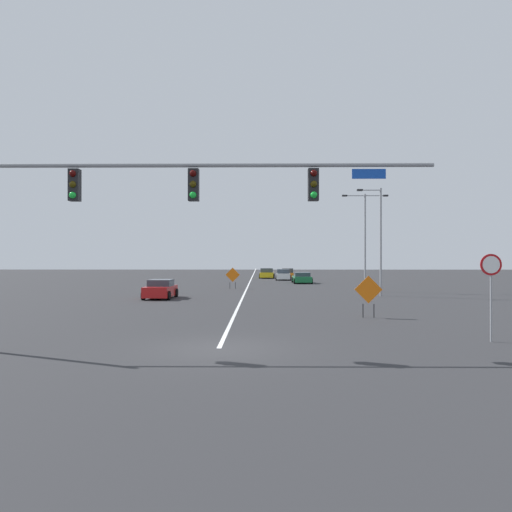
{
  "coord_description": "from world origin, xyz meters",
  "views": [
    {
      "loc": [
        1.38,
        -16.09,
        2.96
      ],
      "look_at": [
        0.99,
        21.94,
        3.1
      ],
      "focal_mm": 34.61,
      "sensor_mm": 36.0,
      "label": 1
    }
  ],
  "objects_px": {
    "car_red_mid": "(160,290)",
    "car_orange_far": "(288,274)",
    "construction_sign_right_shoulder": "(233,276)",
    "street_lamp_near_left": "(365,234)",
    "car_green_distant": "(302,278)",
    "traffic_signal_assembly": "(135,195)",
    "stop_sign": "(491,280)",
    "street_lamp_mid_right": "(379,237)",
    "car_white_near": "(283,275)",
    "construction_sign_median_near": "(368,291)",
    "car_yellow_passing": "(267,273)"
  },
  "relations": [
    {
      "from": "construction_sign_right_shoulder",
      "to": "car_white_near",
      "type": "height_order",
      "value": "construction_sign_right_shoulder"
    },
    {
      "from": "street_lamp_near_left",
      "to": "car_orange_far",
      "type": "xyz_separation_m",
      "value": [
        -5.24,
        29.21,
        -4.45
      ]
    },
    {
      "from": "construction_sign_right_shoulder",
      "to": "car_white_near",
      "type": "xyz_separation_m",
      "value": [
        5.7,
        18.56,
        -0.57
      ]
    },
    {
      "from": "traffic_signal_assembly",
      "to": "car_orange_far",
      "type": "distance_m",
      "value": 57.25
    },
    {
      "from": "street_lamp_near_left",
      "to": "car_green_distant",
      "type": "height_order",
      "value": "street_lamp_near_left"
    },
    {
      "from": "car_red_mid",
      "to": "car_white_near",
      "type": "bearing_deg",
      "value": 70.86
    },
    {
      "from": "traffic_signal_assembly",
      "to": "car_orange_far",
      "type": "xyz_separation_m",
      "value": [
        8.03,
        56.52,
        -4.36
      ]
    },
    {
      "from": "traffic_signal_assembly",
      "to": "car_green_distant",
      "type": "height_order",
      "value": "traffic_signal_assembly"
    },
    {
      "from": "construction_sign_right_shoulder",
      "to": "car_orange_far",
      "type": "distance_m",
      "value": 26.39
    },
    {
      "from": "traffic_signal_assembly",
      "to": "car_red_mid",
      "type": "xyz_separation_m",
      "value": [
        -3.21,
        19.79,
        -4.36
      ]
    },
    {
      "from": "car_red_mid",
      "to": "car_green_distant",
      "type": "height_order",
      "value": "car_red_mid"
    },
    {
      "from": "traffic_signal_assembly",
      "to": "construction_sign_right_shoulder",
      "type": "height_order",
      "value": "traffic_signal_assembly"
    },
    {
      "from": "car_white_near",
      "to": "street_lamp_near_left",
      "type": "bearing_deg",
      "value": -74.52
    },
    {
      "from": "street_lamp_near_left",
      "to": "traffic_signal_assembly",
      "type": "bearing_deg",
      "value": -115.92
    },
    {
      "from": "stop_sign",
      "to": "street_lamp_mid_right",
      "type": "height_order",
      "value": "street_lamp_mid_right"
    },
    {
      "from": "car_yellow_passing",
      "to": "stop_sign",
      "type": "bearing_deg",
      "value": -82.34
    },
    {
      "from": "construction_sign_right_shoulder",
      "to": "stop_sign",
      "type": "bearing_deg",
      "value": -69.92
    },
    {
      "from": "street_lamp_near_left",
      "to": "car_orange_far",
      "type": "distance_m",
      "value": 30.01
    },
    {
      "from": "car_red_mid",
      "to": "car_orange_far",
      "type": "distance_m",
      "value": 38.41
    },
    {
      "from": "traffic_signal_assembly",
      "to": "car_yellow_passing",
      "type": "xyz_separation_m",
      "value": [
        4.98,
        55.32,
        -4.31
      ]
    },
    {
      "from": "stop_sign",
      "to": "car_red_mid",
      "type": "xyz_separation_m",
      "value": [
        -15.45,
        18.42,
        -1.53
      ]
    },
    {
      "from": "street_lamp_mid_right",
      "to": "car_green_distant",
      "type": "height_order",
      "value": "street_lamp_mid_right"
    },
    {
      "from": "construction_sign_right_shoulder",
      "to": "car_green_distant",
      "type": "height_order",
      "value": "construction_sign_right_shoulder"
    },
    {
      "from": "car_green_distant",
      "to": "car_orange_far",
      "type": "distance_m",
      "value": 15.08
    },
    {
      "from": "car_red_mid",
      "to": "car_orange_far",
      "type": "height_order",
      "value": "car_orange_far"
    },
    {
      "from": "construction_sign_median_near",
      "to": "car_yellow_passing",
      "type": "distance_m",
      "value": 47.17
    },
    {
      "from": "street_lamp_near_left",
      "to": "stop_sign",
      "type": "bearing_deg",
      "value": -92.29
    },
    {
      "from": "street_lamp_near_left",
      "to": "car_orange_far",
      "type": "relative_size",
      "value": 1.96
    },
    {
      "from": "car_white_near",
      "to": "car_orange_far",
      "type": "xyz_separation_m",
      "value": [
        0.92,
        6.98,
        -0.04
      ]
    },
    {
      "from": "traffic_signal_assembly",
      "to": "car_orange_far",
      "type": "relative_size",
      "value": 3.59
    },
    {
      "from": "construction_sign_median_near",
      "to": "car_red_mid",
      "type": "bearing_deg",
      "value": 137.93
    },
    {
      "from": "stop_sign",
      "to": "street_lamp_near_left",
      "type": "bearing_deg",
      "value": 87.71
    },
    {
      "from": "construction_sign_right_shoulder",
      "to": "car_red_mid",
      "type": "height_order",
      "value": "construction_sign_right_shoulder"
    },
    {
      "from": "stop_sign",
      "to": "car_green_distant",
      "type": "xyz_separation_m",
      "value": [
        -3.35,
        40.09,
        -1.58
      ]
    },
    {
      "from": "car_red_mid",
      "to": "car_orange_far",
      "type": "relative_size",
      "value": 0.91
    },
    {
      "from": "car_red_mid",
      "to": "construction_sign_right_shoulder",
      "type": "bearing_deg",
      "value": 67.54
    },
    {
      "from": "traffic_signal_assembly",
      "to": "construction_sign_median_near",
      "type": "bearing_deg",
      "value": 41.52
    },
    {
      "from": "construction_sign_median_near",
      "to": "street_lamp_mid_right",
      "type": "bearing_deg",
      "value": 74.53
    },
    {
      "from": "car_red_mid",
      "to": "car_green_distant",
      "type": "relative_size",
      "value": 0.86
    },
    {
      "from": "street_lamp_near_left",
      "to": "construction_sign_median_near",
      "type": "distance_m",
      "value": 19.69
    },
    {
      "from": "construction_sign_right_shoulder",
      "to": "car_orange_far",
      "type": "xyz_separation_m",
      "value": [
        6.62,
        25.54,
        -0.61
      ]
    },
    {
      "from": "construction_sign_right_shoulder",
      "to": "car_green_distant",
      "type": "distance_m",
      "value": 12.9
    },
    {
      "from": "construction_sign_right_shoulder",
      "to": "car_yellow_passing",
      "type": "bearing_deg",
      "value": 81.65
    },
    {
      "from": "traffic_signal_assembly",
      "to": "construction_sign_right_shoulder",
      "type": "xyz_separation_m",
      "value": [
        1.41,
        30.98,
        -3.75
      ]
    },
    {
      "from": "car_white_near",
      "to": "traffic_signal_assembly",
      "type": "bearing_deg",
      "value": -98.17
    },
    {
      "from": "street_lamp_near_left",
      "to": "car_red_mid",
      "type": "distance_m",
      "value": 18.66
    },
    {
      "from": "construction_sign_median_near",
      "to": "car_orange_far",
      "type": "xyz_separation_m",
      "value": [
        -1.41,
        48.16,
        -0.66
      ]
    },
    {
      "from": "car_yellow_passing",
      "to": "street_lamp_near_left",
      "type": "bearing_deg",
      "value": -73.52
    },
    {
      "from": "street_lamp_mid_right",
      "to": "car_yellow_passing",
      "type": "height_order",
      "value": "street_lamp_mid_right"
    },
    {
      "from": "traffic_signal_assembly",
      "to": "stop_sign",
      "type": "xyz_separation_m",
      "value": [
        12.24,
        1.37,
        -2.83
      ]
    }
  ]
}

